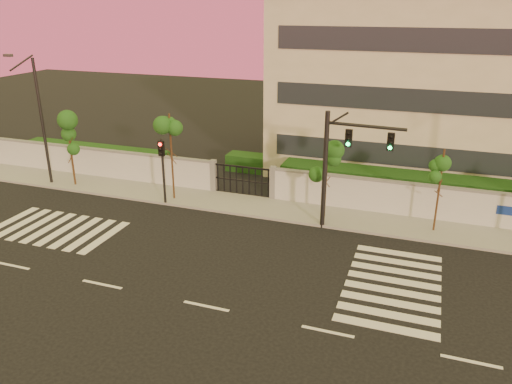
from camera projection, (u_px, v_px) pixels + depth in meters
ground at (206, 306)px, 20.24m from camera, size 120.00×120.00×0.00m
sidewalk at (281, 210)px, 29.46m from camera, size 60.00×3.00×0.15m
perimeter_wall at (290, 186)px, 30.40m from camera, size 60.00×0.36×2.20m
hedge_row at (317, 178)px, 32.57m from camera, size 41.00×4.25×1.80m
institutional_building at (455, 85)px, 34.60m from camera, size 24.40×12.40×12.25m
road_markings at (209, 258)px, 24.04m from camera, size 57.00×7.62×0.02m
street_tree_b at (69, 135)px, 32.18m from camera, size 1.59×1.27×4.82m
street_tree_c at (171, 138)px, 29.67m from camera, size 1.41×1.12×5.46m
street_tree_d at (327, 165)px, 27.34m from camera, size 1.37×1.09×4.32m
street_tree_e at (442, 172)px, 25.53m from camera, size 1.32×1.05×4.63m
traffic_signal_main at (341, 158)px, 25.69m from camera, size 4.06×0.50×6.42m
traffic_signal_secondary at (163, 164)px, 29.49m from camera, size 0.32×0.32×4.10m
streetlight_west at (39, 116)px, 32.01m from camera, size 0.52×2.10×8.73m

